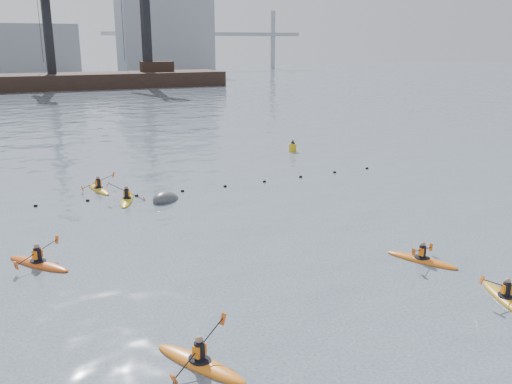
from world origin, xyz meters
TOP-DOWN VIEW (x-y plane):
  - ground at (0.00, 0.00)m, footprint 400.00×400.00m
  - float_line at (-0.50, 22.53)m, footprint 33.24×0.73m
  - barge_pier at (-0.22, 110.00)m, footprint 72.00×19.30m
  - skyline at (2.23, 150.27)m, footprint 141.00×28.00m
  - kayaker_0 at (-4.34, 2.93)m, footprint 2.35×3.43m
  - kayaker_1 at (7.69, 2.21)m, footprint 2.16×3.29m
  - kayaker_2 at (-8.37, 13.22)m, footprint 2.76×3.25m
  - kayaker_3 at (-2.76, 21.69)m, footprint 2.31×3.43m
  - kayaker_4 at (7.38, 6.55)m, footprint 2.10×3.23m
  - kayaker_5 at (-3.96, 25.00)m, footprint 2.31×3.49m
  - mooring_buoy at (-0.52, 20.81)m, footprint 2.67×2.56m
  - nav_buoy at (14.00, 31.23)m, footprint 0.67×0.67m

SIDE VIEW (x-z plane):
  - ground at x=0.00m, z-range 0.00..0.00m
  - mooring_buoy at x=-0.52m, z-range -0.77..0.77m
  - float_line at x=-0.50m, z-range -0.09..0.15m
  - kayaker_1 at x=7.69m, z-range -0.50..0.70m
  - kayaker_4 at x=7.38m, z-range -0.44..0.64m
  - kayaker_3 at x=-2.76m, z-range -0.60..0.80m
  - kayaker_5 at x=-3.96m, z-range -0.50..0.71m
  - kayaker_0 at x=-4.34m, z-range -0.58..0.80m
  - kayaker_2 at x=-8.37m, z-range -0.46..0.68m
  - nav_buoy at x=14.00m, z-range -0.24..0.98m
  - barge_pier at x=-0.22m, z-range -12.86..16.64m
  - skyline at x=2.23m, z-range -1.75..20.25m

